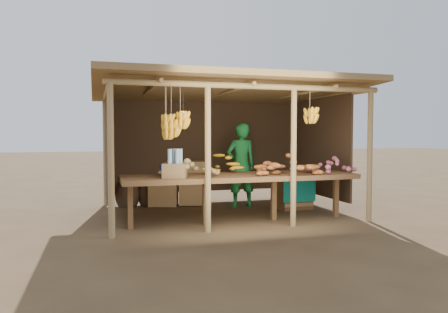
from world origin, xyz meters
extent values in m
plane|color=brown|center=(0.00, 0.00, 0.00)|extent=(60.00, 60.00, 0.00)
cylinder|color=#A18253|center=(-2.10, -1.50, 1.10)|extent=(0.09, 0.09, 2.20)
cylinder|color=#A18253|center=(2.10, -1.50, 1.10)|extent=(0.09, 0.09, 2.20)
cylinder|color=#A18253|center=(-2.10, 1.50, 1.10)|extent=(0.09, 0.09, 2.20)
cylinder|color=#A18253|center=(2.10, 1.50, 1.10)|extent=(0.09, 0.09, 2.20)
cylinder|color=#A18253|center=(-0.70, -1.50, 1.10)|extent=(0.09, 0.09, 2.20)
cylinder|color=#A18253|center=(0.70, -1.50, 1.10)|extent=(0.09, 0.09, 2.20)
cylinder|color=#A18253|center=(0.00, -1.50, 2.20)|extent=(4.40, 0.09, 0.09)
cylinder|color=#A18253|center=(0.00, 1.50, 2.20)|extent=(4.40, 0.09, 0.09)
cube|color=olive|center=(0.00, 0.00, 2.29)|extent=(4.70, 3.50, 0.28)
cube|color=#463220|center=(0.00, 1.48, 1.21)|extent=(4.20, 0.04, 1.98)
cube|color=#463220|center=(-2.08, 0.20, 1.21)|extent=(0.04, 2.40, 1.98)
cube|color=#463220|center=(2.08, 0.20, 1.21)|extent=(0.04, 2.40, 1.98)
cube|color=brown|center=(0.00, -0.95, 0.76)|extent=(3.90, 1.05, 0.08)
cube|color=brown|center=(-1.80, -0.95, 0.36)|extent=(0.08, 0.08, 0.72)
cube|color=brown|center=(-0.60, -0.95, 0.36)|extent=(0.08, 0.08, 0.72)
cube|color=brown|center=(0.60, -0.95, 0.36)|extent=(0.08, 0.08, 0.72)
cube|color=brown|center=(1.80, -0.95, 0.36)|extent=(0.08, 0.08, 0.72)
cylinder|color=navy|center=(-1.07, -0.62, 0.88)|extent=(0.46, 0.46, 0.16)
cube|color=#9A7145|center=(-1.15, -1.20, 0.91)|extent=(0.42, 0.38, 0.22)
imported|color=#1B7B33|center=(0.51, 0.52, 0.84)|extent=(0.63, 0.42, 1.69)
cube|color=brown|center=(1.42, 0.01, 0.29)|extent=(0.65, 0.56, 0.57)
cube|color=#0C887A|center=(1.42, 0.01, 0.60)|extent=(0.72, 0.63, 0.06)
cube|color=#9A7145|center=(-0.38, 0.97, 0.24)|extent=(0.65, 0.57, 0.44)
cube|color=#9A7145|center=(-0.38, 0.97, 0.69)|extent=(0.65, 0.57, 0.44)
cube|color=#9A7145|center=(-0.99, 0.97, 0.24)|extent=(0.65, 0.57, 0.44)
ellipsoid|color=#463220|center=(-1.69, 1.16, 0.29)|extent=(0.49, 0.49, 0.66)
ellipsoid|color=#463220|center=(-1.24, 1.16, 0.29)|extent=(0.49, 0.49, 0.66)
camera|label=1|loc=(-2.33, -7.78, 1.48)|focal=35.00mm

